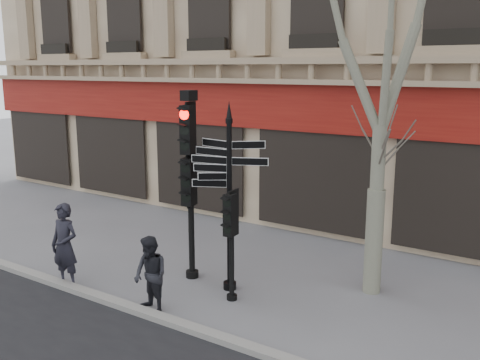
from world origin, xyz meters
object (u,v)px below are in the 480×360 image
object	(u,v)px
traffic_signal_main	(190,162)
pedestrian_b	(151,275)
pedestrian_a	(65,246)
fingerpost	(229,165)
traffic_signal_secondary	(232,226)

from	to	relation	value
traffic_signal_main	pedestrian_b	distance (m)	2.67
pedestrian_a	pedestrian_b	distance (m)	2.39
fingerpost	traffic_signal_secondary	world-z (taller)	fingerpost
traffic_signal_main	pedestrian_a	size ratio (longest dim) A/B	2.26
traffic_signal_main	pedestrian_a	xyz separation A→B (m)	(-1.94, -1.92, -1.73)
pedestrian_a	pedestrian_b	size ratio (longest dim) A/B	1.22
pedestrian_a	traffic_signal_main	bearing A→B (deg)	38.07
traffic_signal_secondary	traffic_signal_main	bearing A→B (deg)	156.42
traffic_signal_main	traffic_signal_secondary	distance (m)	1.86
pedestrian_a	pedestrian_b	world-z (taller)	pedestrian_a
fingerpost	pedestrian_a	size ratio (longest dim) A/B	2.17
fingerpost	traffic_signal_secondary	bearing A→B (deg)	-66.59
fingerpost	traffic_signal_main	distance (m)	1.09
fingerpost	pedestrian_b	xyz separation A→B (m)	(-0.64, -1.75, -1.94)
traffic_signal_secondary	pedestrian_b	size ratio (longest dim) A/B	1.47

